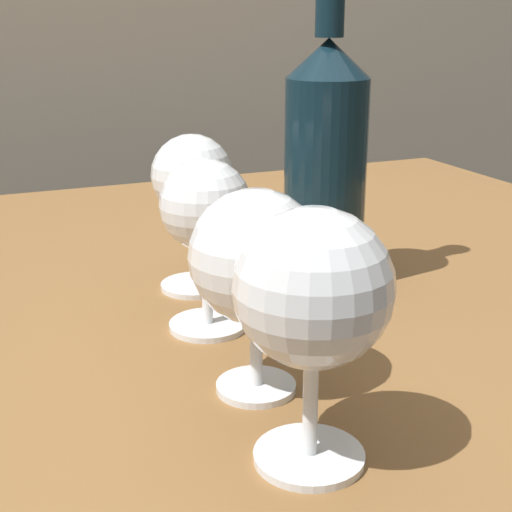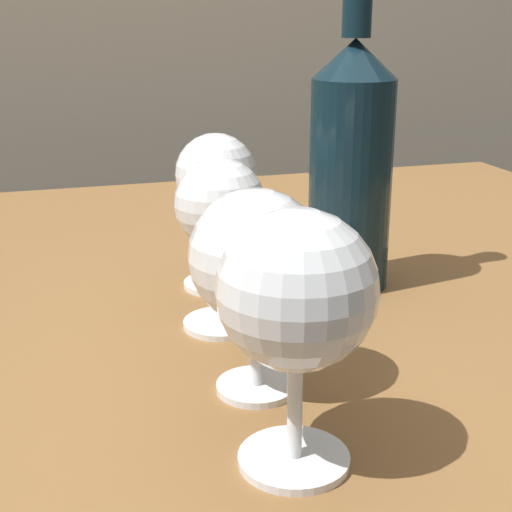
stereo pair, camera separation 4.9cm
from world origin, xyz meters
name	(u,v)px [view 1 (the left image)]	position (x,y,z in m)	size (l,w,h in m)	color
dining_table	(191,376)	(0.00, 0.00, 0.67)	(1.17, 0.88, 0.77)	brown
wine_glass_cabernet	(313,295)	(-0.03, -0.32, 0.88)	(0.09, 0.09, 0.15)	white
wine_glass_white	(256,258)	(-0.02, -0.23, 0.87)	(0.09, 0.09, 0.14)	white
wine_glass_amber	(205,212)	(-0.02, -0.11, 0.87)	(0.07, 0.07, 0.14)	white
wine_glass_merlot	(189,182)	(0.00, -0.02, 0.88)	(0.08, 0.08, 0.15)	white
wine_bottle	(326,159)	(0.12, -0.05, 0.89)	(0.08, 0.08, 0.31)	#0F232D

